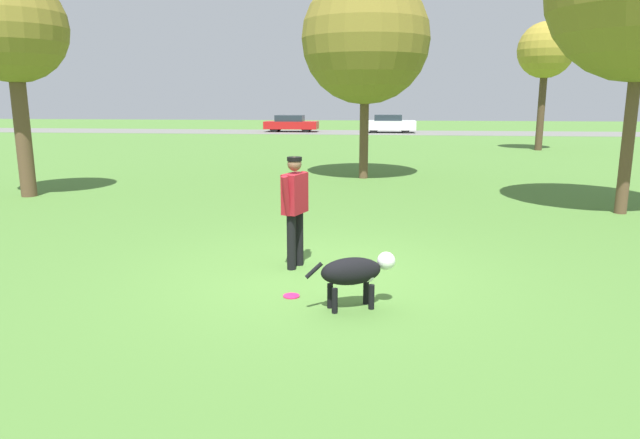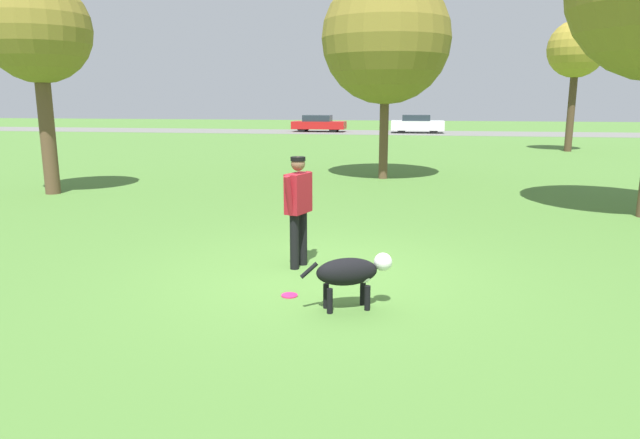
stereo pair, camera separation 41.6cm
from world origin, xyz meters
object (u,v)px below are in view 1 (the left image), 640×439
person (295,203)px  parked_car_red (291,123)px  tree_near_left (12,30)px  tree_far_right (546,51)px  dog (356,272)px  frisbee (291,296)px  parked_car_white (389,124)px  tree_mid_center (365,39)px

person → parked_car_red: size_ratio=0.41×
person → parked_car_red: 35.66m
tree_near_left → tree_far_right: bearing=43.3°
dog → tree_near_left: size_ratio=0.20×
frisbee → tree_near_left: 11.15m
person → frisbee: bearing=-155.3°
tree_far_right → frisbee: bearing=-111.0°
person → parked_car_white: person is taller
tree_mid_center → tree_near_left: tree_mid_center is taller
tree_near_left → parked_car_red: bearing=86.5°
tree_near_left → parked_car_white: (9.21, 29.37, -3.40)m
dog → parked_car_white: 36.40m
dog → parked_car_red: (-6.91, 36.74, 0.18)m
dog → parked_car_white: parked_car_white is taller
person → parked_car_red: bearing=27.5°
person → parked_car_white: (1.44, 34.81, -0.31)m
frisbee → tree_far_right: size_ratio=0.04×
parked_car_white → tree_mid_center: bearing=-93.4°
frisbee → parked_car_red: bearing=99.5°
parked_car_red → parked_car_white: parked_car_white is taller
dog → tree_far_right: size_ratio=0.18×
person → dog: 1.93m
tree_mid_center → parked_car_red: 26.36m
parked_car_red → frisbee: bearing=-80.5°
person → tree_far_right: (8.64, 20.88, 3.67)m
parked_car_white → tree_far_right: bearing=-64.2°
parked_car_white → parked_car_red: bearing=175.8°
frisbee → parked_car_white: parked_car_white is taller
parked_car_red → dog: bearing=-79.3°
person → parked_car_red: person is taller
tree_far_right → tree_mid_center: bearing=-126.2°
frisbee → tree_near_left: bearing=139.7°
frisbee → parked_car_red: size_ratio=0.05×
person → tree_mid_center: 10.40m
tree_mid_center → parked_car_white: bearing=88.1°
person → tree_near_left: 9.97m
tree_far_right → parked_car_red: bearing=135.6°
person → tree_mid_center: tree_mid_center is taller
tree_near_left → parked_car_white: 30.97m
dog → parked_car_red: 37.39m
parked_car_white → frisbee: bearing=-93.5°
dog → tree_near_left: (-8.74, 7.02, 3.62)m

